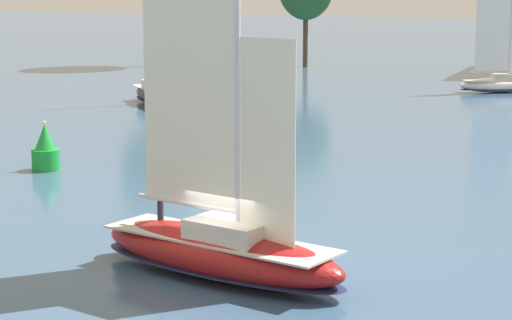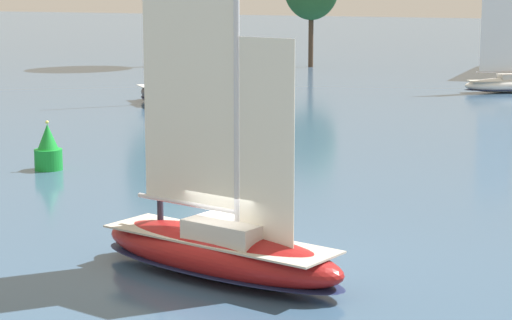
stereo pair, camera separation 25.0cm
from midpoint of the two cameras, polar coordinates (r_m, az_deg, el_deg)
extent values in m
plane|color=#385675|center=(30.18, -2.32, -6.67)|extent=(400.00, 400.00, 0.00)
cylinder|color=#4C3828|center=(101.04, 2.77, 7.10)|extent=(0.50, 0.50, 6.23)
cylinder|color=brown|center=(101.95, -5.84, 7.79)|extent=(0.70, 0.70, 8.74)
ellipsoid|color=maroon|center=(29.97, -2.33, -5.32)|extent=(9.06, 4.66, 1.48)
ellipsoid|color=#19234C|center=(30.08, -2.32, -6.07)|extent=(9.15, 4.71, 0.18)
cube|color=#BCB7A8|center=(29.86, -2.33, -4.51)|extent=(7.95, 4.01, 0.06)
cube|color=beige|center=(29.51, -1.68, -4.01)|extent=(2.81, 2.30, 0.61)
cylinder|color=silver|center=(28.51, -1.32, 5.99)|extent=(0.17, 0.17, 10.91)
cylinder|color=silver|center=(30.43, -4.20, -2.49)|extent=(3.83, 1.18, 0.15)
cube|color=silver|center=(29.66, -4.09, 5.92)|extent=(3.49, 0.98, 8.95)
cube|color=silver|center=(28.17, 0.41, 0.91)|extent=(1.86, 0.53, 6.00)
cylinder|color=#232838|center=(31.62, -5.71, -2.86)|extent=(0.25, 0.25, 0.85)
cylinder|color=red|center=(31.46, -5.73, -1.53)|extent=(0.42, 0.42, 0.65)
sphere|color=tan|center=(31.37, -5.75, -0.73)|extent=(0.24, 0.24, 0.24)
ellipsoid|color=#232328|center=(70.74, -5.72, 3.70)|extent=(7.21, 7.56, 1.39)
ellipsoid|color=#19234C|center=(70.79, -5.71, 3.39)|extent=(7.28, 7.63, 0.17)
cube|color=silver|center=(70.69, -5.72, 4.03)|extent=(6.28, 6.59, 0.06)
cube|color=silver|center=(71.05, -5.82, 4.31)|extent=(2.72, 2.77, 0.57)
cylinder|color=silver|center=(70.95, -5.94, 8.20)|extent=(0.16, 0.16, 10.20)
cylinder|color=silver|center=(69.47, -5.47, 4.62)|extent=(2.59, 2.80, 0.14)
cylinder|color=silver|center=(69.46, -5.47, 4.70)|extent=(2.40, 2.58, 0.22)
ellipsoid|color=white|center=(80.72, 13.77, 4.19)|extent=(6.87, 5.08, 1.16)
ellipsoid|color=#19234C|center=(80.75, 13.76, 3.97)|extent=(6.94, 5.13, 0.14)
cube|color=#BCB7A8|center=(80.69, 13.78, 4.44)|extent=(6.00, 4.40, 0.06)
cube|color=beige|center=(80.79, 14.01, 4.63)|extent=(2.32, 2.12, 0.48)
cylinder|color=silver|center=(80.59, 14.27, 7.47)|extent=(0.14, 0.14, 8.53)
cylinder|color=silver|center=(80.25, 13.14, 4.94)|extent=(2.72, 1.64, 0.12)
cube|color=white|center=(80.05, 13.33, 7.44)|extent=(2.46, 1.44, 7.00)
cylinder|color=green|center=(47.55, -12.07, 0.01)|extent=(1.30, 1.30, 0.98)
cone|color=green|center=(47.37, -12.12, 1.30)|extent=(0.98, 0.98, 1.19)
sphere|color=#F2F266|center=(47.27, -12.15, 2.11)|extent=(0.16, 0.16, 0.16)
camera|label=1|loc=(0.12, -90.22, -0.04)|focal=70.00mm
camera|label=2|loc=(0.12, 89.78, 0.04)|focal=70.00mm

